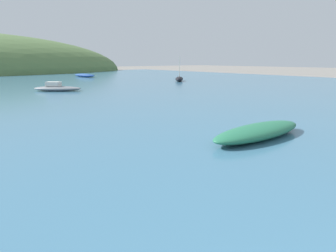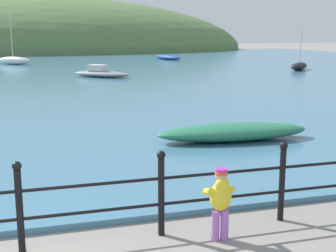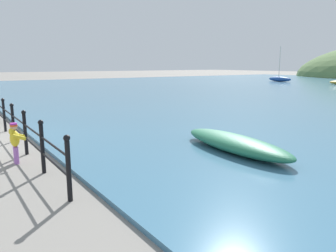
% 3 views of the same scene
% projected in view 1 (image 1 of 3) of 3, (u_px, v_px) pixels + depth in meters
% --- Properties ---
extents(boat_blue_hull, '(3.58, 3.40, 0.72)m').
position_uv_depth(boat_blue_hull, '(57.00, 88.00, 20.82)').
color(boat_blue_hull, gray).
rests_on(boat_blue_hull, water).
extents(boat_green_fishing, '(2.69, 2.66, 2.87)m').
position_uv_depth(boat_green_fishing, '(179.00, 79.00, 30.51)').
color(boat_green_fishing, black).
rests_on(boat_green_fishing, water).
extents(boat_twin_mast, '(2.23, 4.34, 0.50)m').
position_uv_depth(boat_twin_mast, '(85.00, 75.00, 38.13)').
color(boat_twin_mast, '#1E4793').
rests_on(boat_twin_mast, water).
extents(boat_far_right, '(3.96, 1.35, 0.43)m').
position_uv_depth(boat_far_right, '(259.00, 131.00, 8.18)').
color(boat_far_right, '#287551').
rests_on(boat_far_right, water).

